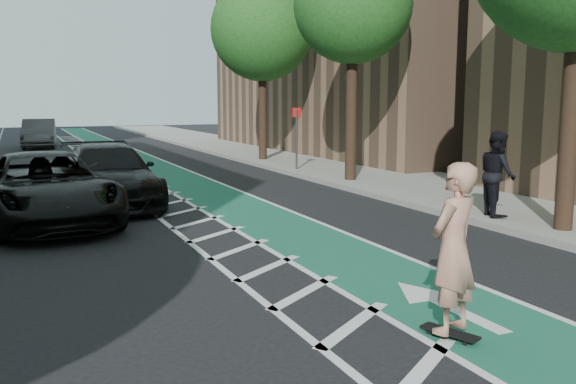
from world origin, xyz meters
TOP-DOWN VIEW (x-y plane):
  - ground at (0.00, 0.00)m, footprint 120.00×120.00m
  - bike_lane at (3.00, 10.00)m, footprint 2.00×90.00m
  - buffer_strip at (1.50, 10.00)m, footprint 1.40×90.00m
  - sidewalk_right at (9.50, 10.00)m, footprint 5.00×90.00m
  - curb_right at (7.05, 10.00)m, footprint 0.12×90.00m
  - tree_r_c at (7.90, 8.00)m, footprint 4.20×4.20m
  - tree_r_d at (7.90, 16.00)m, footprint 4.20×4.20m
  - sign_post at (7.60, 12.00)m, footprint 0.35×0.08m
  - skateboard at (2.30, -3.64)m, footprint 0.43×0.72m
  - skateboarder at (2.30, -3.64)m, footprint 0.84×0.70m
  - suv_near at (-1.64, 5.55)m, footprint 3.24×5.99m
  - suv_far at (0.00, 7.50)m, footprint 2.27×5.50m
  - car_grey at (-0.86, 29.81)m, footprint 2.17×5.19m
  - pedestrian at (7.70, 1.48)m, footprint 1.01×1.13m

SIDE VIEW (x-z plane):
  - ground at x=0.00m, z-range 0.00..0.00m
  - buffer_strip at x=1.50m, z-range 0.00..0.01m
  - bike_lane at x=3.00m, z-range 0.00..0.01m
  - sidewalk_right at x=9.50m, z-range 0.00..0.15m
  - skateboard at x=2.30m, z-range 0.03..0.12m
  - curb_right at x=7.05m, z-range 0.00..0.16m
  - suv_far at x=0.00m, z-range 0.00..1.59m
  - suv_near at x=-1.64m, z-range 0.00..1.60m
  - car_grey at x=-0.86m, z-range 0.00..1.67m
  - skateboarder at x=2.30m, z-range 0.09..2.07m
  - pedestrian at x=7.70m, z-range 0.15..2.08m
  - sign_post at x=7.60m, z-range 0.11..2.59m
  - tree_r_c at x=7.90m, z-range 1.82..9.72m
  - tree_r_d at x=7.90m, z-range 1.82..9.72m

